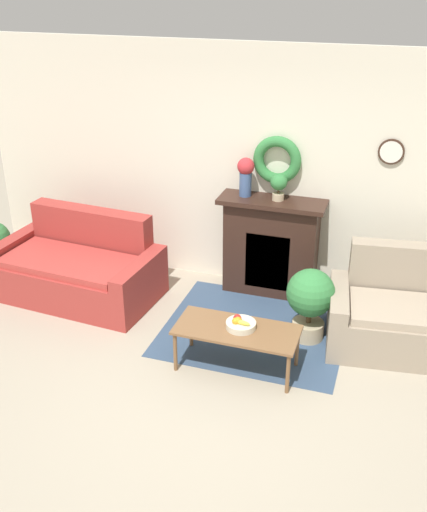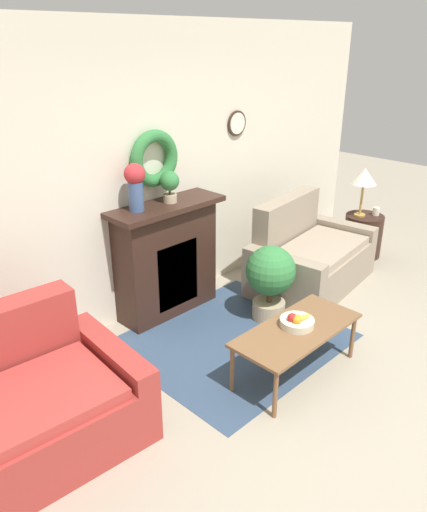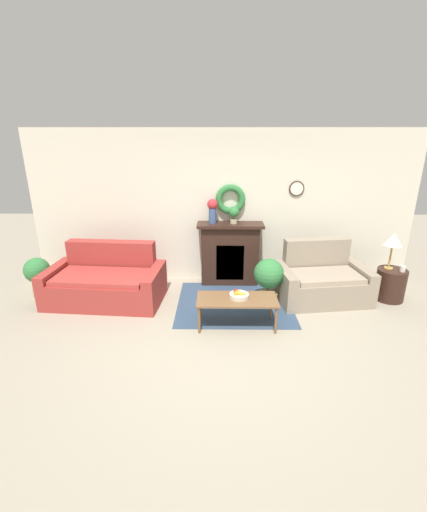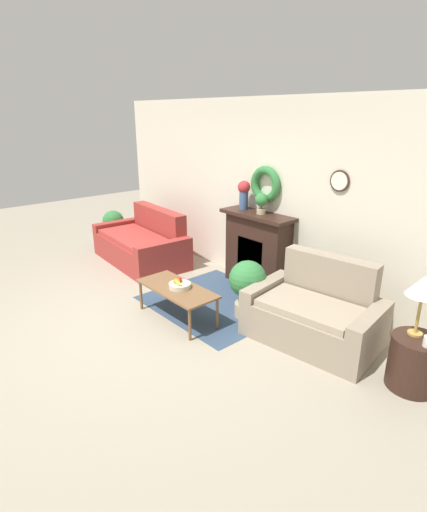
% 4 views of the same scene
% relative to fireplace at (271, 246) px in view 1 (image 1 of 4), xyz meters
% --- Properties ---
extents(ground_plane, '(16.00, 16.00, 0.00)m').
position_rel_fireplace_xyz_m(ground_plane, '(-0.14, -2.22, -0.57)').
color(ground_plane, '#9E937F').
extents(floor_rug, '(1.82, 1.60, 0.01)m').
position_rel_fireplace_xyz_m(floor_rug, '(0.05, -0.84, -0.57)').
color(floor_rug, '#334760').
rests_on(floor_rug, ground_plane).
extents(wall_back, '(6.80, 0.18, 2.70)m').
position_rel_fireplace_xyz_m(wall_back, '(-0.13, 0.20, 0.79)').
color(wall_back, beige).
rests_on(wall_back, ground_plane).
extents(fireplace, '(1.16, 0.41, 1.13)m').
position_rel_fireplace_xyz_m(fireplace, '(0.00, 0.00, 0.00)').
color(fireplace, '#331E16').
rests_on(fireplace, ground_plane).
extents(couch_left, '(1.89, 1.12, 0.91)m').
position_rel_fireplace_xyz_m(couch_left, '(-2.04, -0.72, -0.26)').
color(couch_left, '#9E332D').
rests_on(couch_left, ground_plane).
extents(loveseat_right, '(1.55, 1.06, 0.94)m').
position_rel_fireplace_xyz_m(loveseat_right, '(1.49, -0.63, -0.25)').
color(loveseat_right, gray).
rests_on(loveseat_right, ground_plane).
extents(coffee_table, '(1.12, 0.50, 0.43)m').
position_rel_fireplace_xyz_m(coffee_table, '(0.05, -1.52, -0.18)').
color(coffee_table, brown).
rests_on(coffee_table, ground_plane).
extents(fruit_bowl, '(0.27, 0.27, 0.12)m').
position_rel_fireplace_xyz_m(fruit_bowl, '(0.08, -1.50, -0.10)').
color(fruit_bowl, beige).
rests_on(fruit_bowl, coffee_table).
extents(vase_on_mantel_left, '(0.18, 0.18, 0.42)m').
position_rel_fireplace_xyz_m(vase_on_mantel_left, '(-0.31, 0.01, 0.80)').
color(vase_on_mantel_left, '#3D5684').
rests_on(vase_on_mantel_left, fireplace).
extents(potted_plant_on_mantel, '(0.18, 0.18, 0.29)m').
position_rel_fireplace_xyz_m(potted_plant_on_mantel, '(0.06, -0.01, 0.73)').
color(potted_plant_on_mantel, tan).
rests_on(potted_plant_on_mantel, fireplace).
extents(potted_plant_floor_by_loveseat, '(0.48, 0.48, 0.75)m').
position_rel_fireplace_xyz_m(potted_plant_floor_by_loveseat, '(0.59, -0.81, -0.12)').
color(potted_plant_floor_by_loveseat, tan).
rests_on(potted_plant_floor_by_loveseat, ground_plane).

